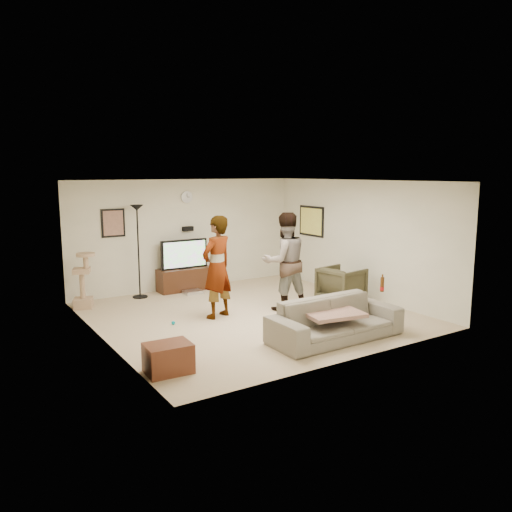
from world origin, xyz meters
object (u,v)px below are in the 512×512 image
cat_tree (82,281)px  sofa (336,320)px  side_table (168,358)px  person_right (285,261)px  person_left (217,267)px  tv_stand (185,279)px  armchair (341,285)px  tv (184,254)px  beer_bottle (382,284)px  floor_lamp (138,252)px

cat_tree → sofa: cat_tree is taller
side_table → sofa: bearing=-3.6°
person_right → side_table: person_right is taller
person_left → sofa: bearing=95.4°
tv_stand → person_right: person_right is taller
person_right → sofa: 2.04m
person_right → armchair: (1.33, -0.17, -0.59)m
person_left → person_right: bearing=150.9°
person_left → side_table: person_left is taller
tv → person_left: (-0.40, -2.31, 0.11)m
tv_stand → sofa: 4.48m
person_right → sofa: person_right is taller
cat_tree → beer_bottle: bearing=-46.2°
tv_stand → cat_tree: bearing=-172.5°
cat_tree → sofa: size_ratio=0.49×
tv → person_left: bearing=-99.8°
beer_bottle → tv: bearing=110.1°
beer_bottle → floor_lamp: bearing=121.9°
person_right → side_table: (-3.17, -1.73, -0.75)m
side_table → floor_lamp: bearing=75.0°
tv → beer_bottle: tv is taller
person_left → person_right: (1.36, -0.23, 0.01)m
floor_lamp → person_right: floor_lamp is taller
tv_stand → armchair: 3.55m
floor_lamp → cat_tree: bearing=-169.9°
beer_bottle → person_left: bearing=133.5°
tv_stand → person_right: 2.80m
sofa → beer_bottle: (1.03, 0.00, 0.45)m
tv_stand → beer_bottle: beer_bottle is taller
sofa → armchair: size_ratio=2.79×
armchair → sofa: bearing=126.5°
person_right → tv_stand: bearing=-59.0°
person_right → side_table: bearing=38.9°
floor_lamp → person_left: floor_lamp is taller
tv_stand → person_left: 2.44m
floor_lamp → person_left: size_ratio=1.05×
beer_bottle → side_table: size_ratio=0.41×
tv → beer_bottle: 4.73m
tv_stand → tv: (0.00, 0.00, 0.58)m
floor_lamp → cat_tree: (-1.25, -0.22, -0.44)m
tv → person_right: (0.96, -2.54, 0.12)m
beer_bottle → armchair: (0.67, 1.74, -0.41)m
beer_bottle → person_right: bearing=109.1°
tv → cat_tree: size_ratio=0.99×
armchair → tv: bearing=31.0°
floor_lamp → tv_stand: bearing=4.6°
floor_lamp → sofa: size_ratio=0.89×
tv → sofa: tv is taller
person_left → sofa: person_left is taller
tv_stand → tv: 0.58m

